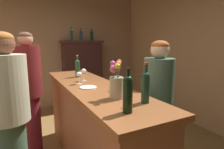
{
  "coord_description": "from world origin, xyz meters",
  "views": [
    {
      "loc": [
        -0.31,
        -1.76,
        1.55
      ],
      "look_at": [
        0.95,
        0.68,
        1.08
      ],
      "focal_mm": 29.29,
      "sensor_mm": 36.0,
      "label": 1
    }
  ],
  "objects": [
    {
      "name": "patron_in_navy",
      "position": [
        -0.2,
        0.75,
        0.93
      ],
      "size": [
        0.32,
        0.32,
        1.69
      ],
      "rotation": [
        0.0,
        0.0,
        -0.82
      ],
      "color": "maroon",
      "rests_on": "ground"
    },
    {
      "name": "flower_arrangement",
      "position": [
        0.44,
        -0.39,
        1.21
      ],
      "size": [
        0.12,
        0.13,
        0.34
      ],
      "color": "tan",
      "rests_on": "bar_counter"
    },
    {
      "name": "wine_glass_front",
      "position": [
        0.33,
        0.32,
        1.18
      ],
      "size": [
        0.07,
        0.07,
        0.15
      ],
      "color": "white",
      "rests_on": "bar_counter"
    },
    {
      "name": "display_bottle_left",
      "position": [
        0.87,
        2.59,
        1.76
      ],
      "size": [
        0.07,
        0.07,
        0.33
      ],
      "color": "#163423",
      "rests_on": "display_cabinet"
    },
    {
      "name": "wine_bottle_pinot",
      "position": [
        0.45,
        0.78,
        1.21
      ],
      "size": [
        0.07,
        0.07,
        0.32
      ],
      "color": "#264B2B",
      "rests_on": "bar_counter"
    },
    {
      "name": "display_cabinet",
      "position": [
        1.11,
        2.59,
        0.84
      ],
      "size": [
        1.02,
        0.39,
        1.62
      ],
      "color": "#3D211E",
      "rests_on": "ground"
    },
    {
      "name": "patron_near_entrance",
      "position": [
        -0.42,
        0.08,
        0.91
      ],
      "size": [
        0.36,
        0.36,
        1.65
      ],
      "rotation": [
        0.0,
        0.0,
        0.35
      ],
      "color": "#3D5C43",
      "rests_on": "ground"
    },
    {
      "name": "wine_glass_rear",
      "position": [
        0.59,
        -0.15,
        1.18
      ],
      "size": [
        0.07,
        0.07,
        0.16
      ],
      "color": "white",
      "rests_on": "bar_counter"
    },
    {
      "name": "wine_glass_mid",
      "position": [
        0.43,
        0.46,
        1.19
      ],
      "size": [
        0.07,
        0.07,
        0.16
      ],
      "color": "white",
      "rests_on": "bar_counter"
    },
    {
      "name": "wine_bottle_rose",
      "position": [
        0.35,
        -0.73,
        1.22
      ],
      "size": [
        0.07,
        0.07,
        0.32
      ],
      "color": "black",
      "rests_on": "bar_counter"
    },
    {
      "name": "bar_counter",
      "position": [
        0.44,
        0.21,
        0.54
      ],
      "size": [
        0.6,
        2.37,
        1.07
      ],
      "color": "brown",
      "rests_on": "ground"
    },
    {
      "name": "wine_bottle_riesling",
      "position": [
        0.59,
        -0.61,
        1.22
      ],
      "size": [
        0.07,
        0.07,
        0.33
      ],
      "color": "#1B3725",
      "rests_on": "bar_counter"
    },
    {
      "name": "bartender",
      "position": [
        1.1,
        -0.2,
        0.88
      ],
      "size": [
        0.34,
        0.34,
        1.58
      ],
      "rotation": [
        0.0,
        0.0,
        2.87
      ],
      "color": "#A09783",
      "rests_on": "ground"
    },
    {
      "name": "cheese_plate",
      "position": [
        0.35,
        0.08,
        1.08
      ],
      "size": [
        0.18,
        0.18,
        0.01
      ],
      "primitive_type": "cylinder",
      "color": "white",
      "rests_on": "bar_counter"
    },
    {
      "name": "display_bottle_center",
      "position": [
        1.38,
        2.59,
        1.76
      ],
      "size": [
        0.08,
        0.08,
        0.31
      ],
      "color": "black",
      "rests_on": "display_cabinet"
    },
    {
      "name": "wall_back",
      "position": [
        0.0,
        2.87,
        1.47
      ],
      "size": [
        5.46,
        0.12,
        2.94
      ],
      "primitive_type": "cube",
      "color": "tan",
      "rests_on": "ground"
    },
    {
      "name": "display_bottle_midleft",
      "position": [
        1.1,
        2.59,
        1.76
      ],
      "size": [
        0.08,
        0.08,
        0.3
      ],
      "color": "#1A2D33",
      "rests_on": "display_cabinet"
    }
  ]
}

